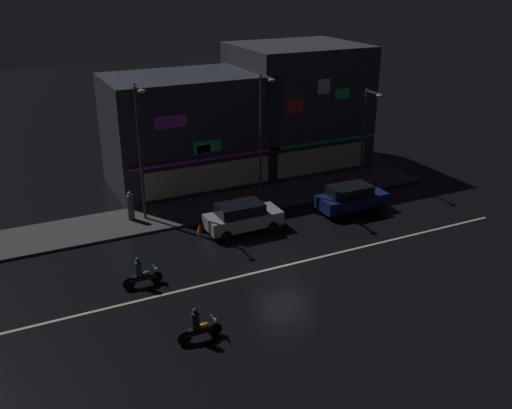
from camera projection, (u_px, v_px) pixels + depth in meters
ground_plane at (285, 266)px, 28.30m from camera, size 140.00×140.00×0.00m
lane_divider_stripe at (285, 266)px, 28.30m from camera, size 27.35×0.16×0.01m
sidewalk_far at (220, 206)px, 35.32m from camera, size 28.79×3.84×0.14m
storefront_left_block at (189, 129)px, 38.27m from camera, size 10.82×6.78×7.39m
storefront_center_block at (297, 105)px, 41.89m from camera, size 8.89×7.81×8.81m
streetlamp_west at (140, 143)px, 31.46m from camera, size 0.44×1.64×7.94m
streetlamp_mid at (262, 129)px, 34.35m from camera, size 0.44×1.64×7.93m
streetlamp_east at (366, 128)px, 37.71m from camera, size 0.44×1.64×6.35m
pedestrian_on_sidewalk at (131, 207)px, 32.90m from camera, size 0.38×0.38×1.74m
parked_car_near_kerb at (351, 198)px, 34.40m from camera, size 4.30×1.98×1.67m
parked_car_trailing at (242, 217)px, 31.78m from camera, size 4.30×1.98×1.67m
motorcycle_lead at (198, 327)px, 22.40m from camera, size 1.90×0.60×1.52m
motorcycle_opposite_lane at (141, 274)px, 26.25m from camera, size 1.90×0.60×1.52m
traffic_cone at (200, 227)px, 31.84m from camera, size 0.36×0.36×0.55m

